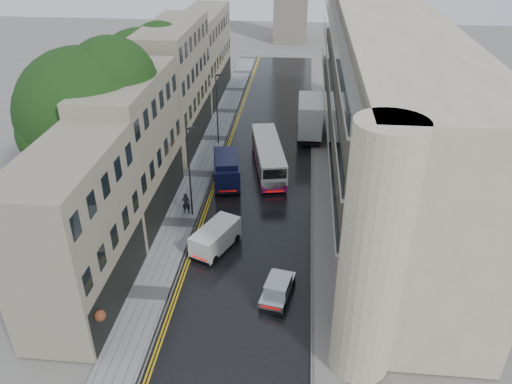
% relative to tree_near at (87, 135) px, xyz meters
% --- Properties ---
extents(road, '(9.00, 85.00, 0.02)m').
position_rel_tree_near_xyz_m(road, '(12.50, 7.50, -6.94)').
color(road, black).
rests_on(road, ground).
extents(left_sidewalk, '(2.70, 85.00, 0.12)m').
position_rel_tree_near_xyz_m(left_sidewalk, '(6.65, 7.50, -6.89)').
color(left_sidewalk, gray).
rests_on(left_sidewalk, ground).
extents(right_sidewalk, '(1.80, 85.00, 0.12)m').
position_rel_tree_near_xyz_m(right_sidewalk, '(17.90, 7.50, -6.89)').
color(right_sidewalk, slate).
rests_on(right_sidewalk, ground).
extents(old_shop_row, '(4.50, 56.00, 12.00)m').
position_rel_tree_near_xyz_m(old_shop_row, '(3.05, 10.00, -0.95)').
color(old_shop_row, gray).
rests_on(old_shop_row, ground).
extents(modern_block, '(8.00, 40.00, 14.00)m').
position_rel_tree_near_xyz_m(modern_block, '(22.80, 6.00, 0.05)').
color(modern_block, beige).
rests_on(modern_block, ground).
extents(tree_near, '(10.56, 10.56, 13.89)m').
position_rel_tree_near_xyz_m(tree_near, '(0.00, 0.00, 0.00)').
color(tree_near, black).
rests_on(tree_near, ground).
extents(tree_far, '(9.24, 9.24, 12.46)m').
position_rel_tree_near_xyz_m(tree_far, '(0.30, 13.00, -0.72)').
color(tree_far, black).
rests_on(tree_far, ground).
extents(cream_bus, '(4.05, 10.15, 2.70)m').
position_rel_tree_near_xyz_m(cream_bus, '(12.39, 6.25, -5.57)').
color(cream_bus, silver).
rests_on(cream_bus, road).
extents(white_lorry, '(2.56, 8.19, 4.28)m').
position_rel_tree_near_xyz_m(white_lorry, '(15.59, 15.88, -4.78)').
color(white_lorry, silver).
rests_on(white_lorry, road).
extents(silver_hatchback, '(2.22, 3.78, 1.33)m').
position_rel_tree_near_xyz_m(silver_hatchback, '(13.89, -9.65, -6.26)').
color(silver_hatchback, '#9A999D').
rests_on(silver_hatchback, road).
extents(white_van, '(3.36, 4.60, 1.91)m').
position_rel_tree_near_xyz_m(white_van, '(8.71, -4.87, -5.97)').
color(white_van, silver).
rests_on(white_van, road).
extents(navy_van, '(3.12, 5.80, 2.80)m').
position_rel_tree_near_xyz_m(navy_van, '(8.70, 4.23, -5.52)').
color(navy_van, black).
rests_on(navy_van, road).
extents(pedestrian, '(0.69, 0.47, 1.81)m').
position_rel_tree_near_xyz_m(pedestrian, '(6.93, 0.62, -5.92)').
color(pedestrian, black).
rests_on(pedestrian, left_sidewalk).
extents(lamp_post_near, '(0.84, 0.50, 7.45)m').
position_rel_tree_near_xyz_m(lamp_post_near, '(7.43, 0.46, -3.10)').
color(lamp_post_near, black).
rests_on(lamp_post_near, left_sidewalk).
extents(lamp_post_far, '(0.83, 0.47, 7.27)m').
position_rel_tree_near_xyz_m(lamp_post_far, '(7.24, 14.55, -3.19)').
color(lamp_post_far, black).
rests_on(lamp_post_far, left_sidewalk).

